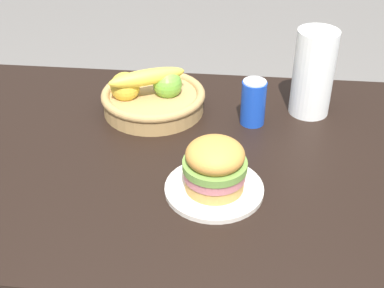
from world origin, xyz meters
The scene contains 6 objects.
dining_table centered at (0.00, 0.00, 0.65)m, with size 1.40×0.90×0.75m.
plate centered at (0.10, -0.14, 0.76)m, with size 0.22×0.22×0.01m, color silver.
sandwich centered at (0.10, -0.14, 0.82)m, with size 0.14×0.14×0.12m.
soda_can centered at (0.18, 0.17, 0.81)m, with size 0.07×0.07×0.13m.
fruit_basket centered at (-0.10, 0.21, 0.79)m, with size 0.29×0.29×0.14m.
paper_towel_roll centered at (0.34, 0.24, 0.87)m, with size 0.11×0.11×0.24m, color white.
Camera 1 is at (0.15, -1.06, 1.50)m, focal length 49.30 mm.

